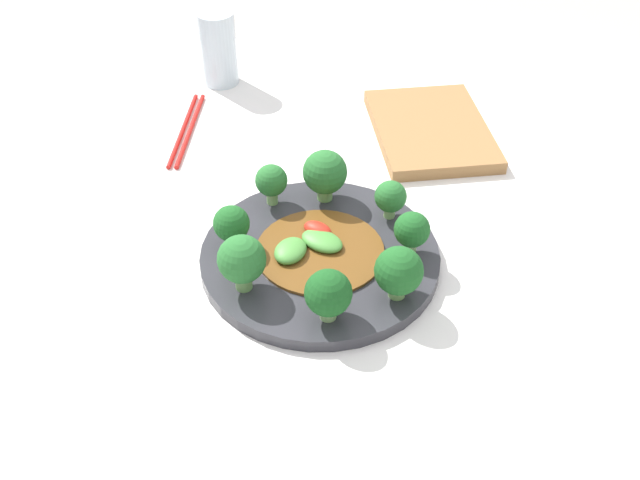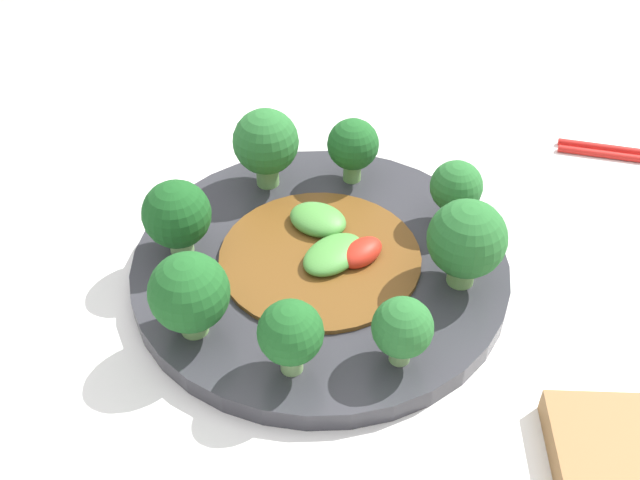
# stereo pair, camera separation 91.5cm
# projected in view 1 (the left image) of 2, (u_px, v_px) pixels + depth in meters

# --- Properties ---
(table) EXTENTS (1.18, 0.86, 0.71)m
(table) POSITION_uv_depth(u_px,v_px,m) (345.00, 412.00, 1.20)
(table) COLOR silver
(table) RESTS_ON ground_plane
(plate) EXTENTS (0.30, 0.30, 0.02)m
(plate) POSITION_uv_depth(u_px,v_px,m) (320.00, 257.00, 0.95)
(plate) COLOR #333338
(plate) RESTS_ON table
(broccoli_northwest) EXTENTS (0.06, 0.06, 0.07)m
(broccoli_northwest) POSITION_uv_depth(u_px,v_px,m) (242.00, 260.00, 0.86)
(broccoli_northwest) COLOR #70A356
(broccoli_northwest) RESTS_ON plate
(broccoli_north) EXTENTS (0.05, 0.05, 0.06)m
(broccoli_north) POSITION_uv_depth(u_px,v_px,m) (231.00, 224.00, 0.92)
(broccoli_north) COLOR #70A356
(broccoli_north) RESTS_ON plate
(broccoli_west) EXTENTS (0.05, 0.05, 0.07)m
(broccoli_west) POSITION_uv_depth(u_px,v_px,m) (328.00, 294.00, 0.83)
(broccoli_west) COLOR #89B76B
(broccoli_west) RESTS_ON plate
(broccoli_southeast) EXTENTS (0.04, 0.04, 0.05)m
(broccoli_southeast) POSITION_uv_depth(u_px,v_px,m) (391.00, 197.00, 0.97)
(broccoli_southeast) COLOR #89B76B
(broccoli_southeast) RESTS_ON plate
(broccoli_southwest) EXTENTS (0.06, 0.06, 0.07)m
(broccoli_southwest) POSITION_uv_depth(u_px,v_px,m) (399.00, 271.00, 0.86)
(broccoli_southwest) COLOR #7AAD5B
(broccoli_southwest) RESTS_ON plate
(broccoli_east) EXTENTS (0.06, 0.06, 0.07)m
(broccoli_east) POSITION_uv_depth(u_px,v_px,m) (325.00, 173.00, 1.00)
(broccoli_east) COLOR #7AAD5B
(broccoli_east) RESTS_ON plate
(broccoli_northeast) EXTENTS (0.04, 0.04, 0.06)m
(broccoli_northeast) POSITION_uv_depth(u_px,v_px,m) (271.00, 181.00, 0.99)
(broccoli_northeast) COLOR #89B76B
(broccoli_northeast) RESTS_ON plate
(broccoli_south) EXTENTS (0.04, 0.04, 0.06)m
(broccoli_south) POSITION_uv_depth(u_px,v_px,m) (412.00, 230.00, 0.92)
(broccoli_south) COLOR #89B76B
(broccoli_south) RESTS_ON plate
(stirfry_center) EXTENTS (0.16, 0.16, 0.02)m
(stirfry_center) POSITION_uv_depth(u_px,v_px,m) (315.00, 247.00, 0.94)
(stirfry_center) COLOR brown
(stirfry_center) RESTS_ON plate
(drinking_glass) EXTENTS (0.06, 0.06, 0.13)m
(drinking_glass) POSITION_uv_depth(u_px,v_px,m) (218.00, 48.00, 1.27)
(drinking_glass) COLOR silver
(drinking_glass) RESTS_ON table
(chopsticks) EXTENTS (0.21, 0.02, 0.01)m
(chopsticks) POSITION_uv_depth(u_px,v_px,m) (187.00, 130.00, 1.18)
(chopsticks) COLOR red
(chopsticks) RESTS_ON table
(cutting_board) EXTENTS (0.27, 0.22, 0.02)m
(cutting_board) POSITION_uv_depth(u_px,v_px,m) (431.00, 130.00, 1.17)
(cutting_board) COLOR olive
(cutting_board) RESTS_ON table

